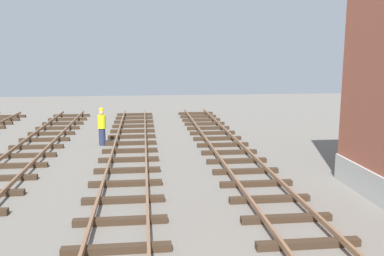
% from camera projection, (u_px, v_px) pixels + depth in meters
% --- Properties ---
extents(track_worker_foreground, '(0.40, 0.40, 1.87)m').
position_uv_depth(track_worker_foreground, '(102.00, 127.00, 20.61)').
color(track_worker_foreground, '#262D4C').
rests_on(track_worker_foreground, ground).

